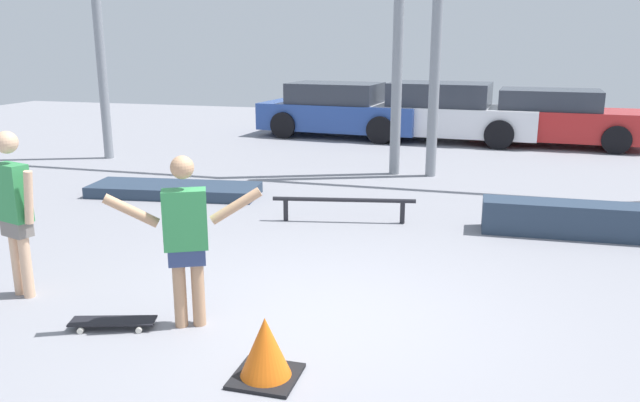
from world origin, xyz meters
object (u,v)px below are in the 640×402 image
Objects in this scene: bystander at (14,206)px; parked_car_white at (444,113)px; parked_car_blue at (340,111)px; traffic_cone at (265,349)px; parked_car_red at (554,118)px; manual_pad at (175,190)px; grind_box at (571,219)px; grind_rail at (344,203)px; skateboarder at (186,234)px; skateboard at (113,322)px.

parked_car_white is at bearing -89.10° from bystander.
parked_car_blue is 8.85× the size of traffic_cone.
parked_car_red is (2.69, -0.03, -0.05)m from parked_car_white.
parked_car_white is 12.04m from bystander.
parked_car_red is (6.57, 7.26, 0.58)m from manual_pad.
grind_box is 5.27m from traffic_cone.
manual_pad is 3.24m from grind_rail.
bystander is (0.60, -4.29, 0.86)m from manual_pad.
bystander is at bearing 148.60° from skateboarder.
grind_rail is at bearing 55.01° from skateboarder.
traffic_cone is (-2.65, -4.55, 0.02)m from grind_box.
skateboarder is 3.76m from grind_rail.
parked_car_white reaches higher than parked_car_blue.
manual_pad is 0.63× the size of parked_car_blue.
parked_car_white is (-2.33, 7.90, 0.50)m from grind_box.
manual_pad is 1.40× the size of grind_rail.
traffic_cone is (3.56, -5.16, 0.15)m from manual_pad.
bystander reaches higher than parked_car_blue.
manual_pad is at bearing 93.67° from skateboarder.
skateboarder is 3.13× the size of traffic_cone.
bystander is (-5.61, -3.68, 0.73)m from grind_box.
traffic_cone is (-3.01, -12.42, -0.43)m from parked_car_red.
manual_pad is 5.61× the size of traffic_cone.
skateboard is 0.47× the size of bystander.
skateboarder is 0.56× the size of manual_pad.
traffic_cone is (-0.32, -12.45, -0.48)m from parked_car_white.
parked_car_white is at bearing 57.43° from skateboarder.
skateboard is at bearing -95.12° from parked_car_white.
manual_pad is at bearing 124.59° from traffic_cone.
traffic_cone is at bearing -32.04° from skateboard.
bystander reaches higher than parked_car_white.
skateboarder reaches higher than parked_car_red.
parked_car_blue is at bearing 104.22° from grind_rail.
skateboarder is 0.93× the size of bystander.
parked_car_red is at bearing 87.38° from grind_box.
parked_car_blue is 11.64m from bystander.
grind_box is 6.75m from bystander.
parked_car_red is at bearing 51.88° from skateboard.
parked_car_blue reaches higher than traffic_cone.
skateboard is 1.71m from traffic_cone.
parked_car_red reaches higher than traffic_cone.
grind_box reaches higher than manual_pad.
parked_car_blue is at bearing 122.88° from grind_box.
traffic_cone reaches higher than grind_box.
skateboarder is 11.91m from parked_car_blue.
traffic_cone is at bearing -73.46° from parked_car_blue.
grind_box is at bearing 3.52° from grind_rail.
parked_car_white is 2.69m from parked_car_red.
grind_box is 0.81× the size of manual_pad.
manual_pad is 7.44m from parked_car_blue.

